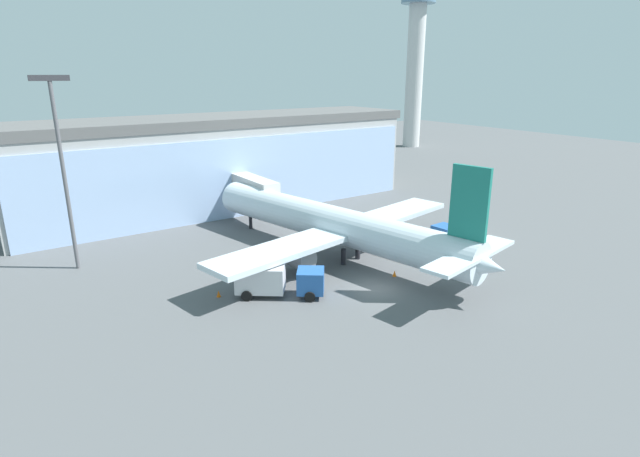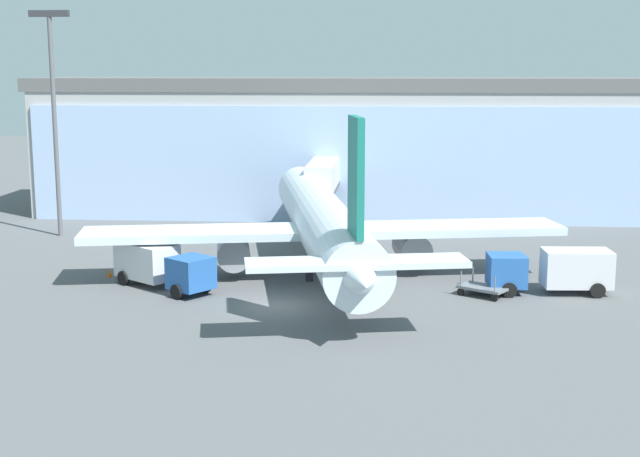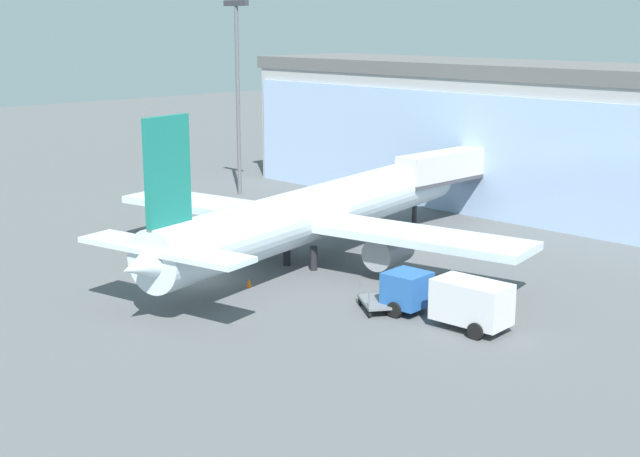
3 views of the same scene
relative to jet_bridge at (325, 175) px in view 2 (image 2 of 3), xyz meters
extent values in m
plane|color=#545659|center=(0.07, -26.22, -4.43)|extent=(240.00, 240.00, 0.00)
cube|color=#A5A5A5|center=(0.07, 7.91, 1.21)|extent=(54.36, 14.17, 11.27)
cube|color=#9EB9E1|center=(0.29, 1.59, 0.64)|extent=(52.87, 2.10, 10.14)
cube|color=#5A5A5A|center=(0.07, 7.91, 7.44)|extent=(55.45, 14.45, 1.20)
cube|color=beige|center=(0.00, -0.10, 0.17)|extent=(2.56, 14.06, 2.40)
cube|color=#3F3F47|center=(0.00, -0.10, -0.88)|extent=(2.61, 14.06, 0.30)
cylinder|color=#4C4C51|center=(-0.13, 5.15, -2.73)|extent=(0.70, 0.70, 3.40)
cylinder|color=#59595E|center=(-20.82, -6.83, 4.20)|extent=(0.36, 0.36, 17.26)
cube|color=#333338|center=(-20.82, -6.83, 13.09)|extent=(3.20, 0.40, 0.50)
cylinder|color=silver|center=(1.60, -17.11, -1.01)|extent=(10.78, 32.50, 3.63)
cone|color=silver|center=(-2.02, -1.27, -1.01)|extent=(4.21, 3.73, 3.63)
cone|color=silver|center=(5.22, -32.96, -1.01)|extent=(4.08, 4.63, 3.27)
cube|color=silver|center=(1.96, -18.70, -1.38)|extent=(31.04, 10.98, 0.50)
cube|color=silver|center=(5.00, -31.98, -0.47)|extent=(11.26, 4.79, 0.30)
cube|color=#197266|center=(4.89, -31.49, 3.74)|extent=(1.06, 3.20, 5.87)
cylinder|color=gray|center=(-3.87, -19.52, -2.73)|extent=(2.76, 3.59, 2.10)
cylinder|color=gray|center=(7.57, -16.90, -2.73)|extent=(2.76, 3.59, 2.10)
cylinder|color=black|center=(1.12, -19.91, -3.63)|extent=(0.50, 0.50, 1.60)
cylinder|color=black|center=(3.25, -19.43, -3.63)|extent=(0.50, 0.50, 1.60)
cylinder|color=black|center=(-1.35, -4.19, -3.63)|extent=(0.40, 0.40, 1.60)
cube|color=#2659A5|center=(-5.42, -24.38, -3.03)|extent=(3.07, 3.07, 1.90)
cube|color=silver|center=(-8.85, -21.96, -2.88)|extent=(4.54, 4.10, 2.20)
cylinder|color=black|center=(-4.79, -23.49, -3.98)|extent=(0.91, 0.76, 0.90)
cylinder|color=black|center=(-6.06, -25.28, -3.98)|extent=(0.91, 0.76, 0.90)
cylinder|color=black|center=(-9.03, -20.49, -3.98)|extent=(0.91, 0.76, 0.90)
cylinder|color=black|center=(-10.30, -22.28, -3.98)|extent=(0.91, 0.76, 0.90)
cube|color=#2659A5|center=(13.29, -21.56, -3.03)|extent=(2.40, 2.40, 1.90)
cube|color=silver|center=(17.47, -21.16, -2.88)|extent=(4.19, 2.57, 2.20)
cylinder|color=black|center=(13.39, -22.65, -3.98)|extent=(0.92, 0.38, 0.90)
cylinder|color=black|center=(13.18, -20.46, -3.98)|extent=(0.92, 0.38, 0.90)
cylinder|color=black|center=(18.57, -22.16, -3.98)|extent=(0.92, 0.38, 0.90)
cylinder|color=black|center=(18.36, -19.97, -3.98)|extent=(0.92, 0.38, 0.90)
cube|color=slate|center=(11.88, -22.51, -3.91)|extent=(3.22, 2.84, 0.16)
cylinder|color=black|center=(13.21, -22.49, -4.21)|extent=(0.44, 0.34, 0.44)
cylinder|color=slate|center=(13.21, -22.49, -3.38)|extent=(0.08, 0.08, 0.90)
cylinder|color=black|center=(12.45, -23.71, -4.21)|extent=(0.44, 0.34, 0.44)
cylinder|color=slate|center=(12.45, -23.71, -3.38)|extent=(0.08, 0.08, 0.90)
cylinder|color=black|center=(11.32, -21.30, -4.21)|extent=(0.44, 0.34, 0.44)
cylinder|color=slate|center=(11.32, -21.30, -3.38)|extent=(0.08, 0.08, 0.90)
cylinder|color=black|center=(10.55, -22.52, -4.21)|extent=(0.44, 0.34, 0.44)
cylinder|color=slate|center=(10.55, -22.52, -3.38)|extent=(0.08, 0.08, 0.90)
cone|color=orange|center=(3.35, -24.92, -4.15)|extent=(0.36, 0.36, 0.55)
cone|color=orange|center=(-11.95, -20.28, -4.15)|extent=(0.36, 0.36, 0.55)
camera|label=1|loc=(-25.58, -56.93, 13.45)|focal=28.00mm
camera|label=2|loc=(8.04, -74.72, 9.05)|focal=50.00mm
camera|label=3|loc=(44.82, -57.47, 11.56)|focal=50.00mm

